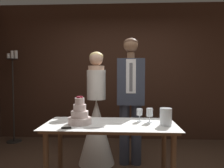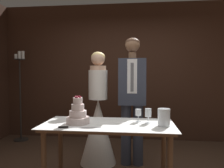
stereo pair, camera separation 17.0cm
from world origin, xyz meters
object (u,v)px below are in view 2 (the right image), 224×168
Objects in this scene: bride at (98,123)px; candle_stand at (20,95)px; tiered_cake at (78,115)px; hurricane_candle at (164,118)px; wine_glass_near at (138,113)px; groom at (132,95)px; cake_knife at (72,127)px; cake_table at (108,132)px; wine_glass_middle at (148,113)px.

candle_stand is (-1.75, 0.94, 0.31)m from bride.
tiered_cake is 0.95m from hurricane_candle.
groom is (-0.08, 0.66, 0.15)m from wine_glass_near.
bride is (0.08, 0.82, -0.27)m from tiered_cake.
tiered_cake is 0.19× the size of bride.
cake_knife is 2.58m from candle_stand.
cake_knife is at bearing -93.13° from tiered_cake.
candle_stand is at bearing 151.83° from bride.
cake_knife is at bearing -145.84° from cake_table.
candle_stand reaches higher than wine_glass_middle.
cake_knife is 0.23× the size of groom.
wine_glass_middle is at bearing 141.02° from hurricane_candle.
candle_stand is at bearing 145.72° from wine_glass_near.
hurricane_candle is 0.10× the size of groom.
cake_knife is at bearing -49.94° from candle_stand.
tiered_cake reaches higher than wine_glass_middle.
wine_glass_middle is 0.09× the size of candle_stand.
wine_glass_near is at bearing 21.57° from cake_table.
groom reaches higher than hurricane_candle.
hurricane_candle reaches higher than wine_glass_near.
tiered_cake is 0.87m from bride.
candle_stand reaches higher than tiered_cake.
hurricane_candle is (0.61, -0.05, 0.19)m from cake_table.
wine_glass_middle is 0.75m from groom.
wine_glass_middle is (0.45, 0.08, 0.21)m from cake_table.
tiered_cake is at bearing -125.78° from groom.
bride is at bearing 84.11° from tiered_cake.
cake_table is 0.39m from tiered_cake.
cake_table is 0.50m from wine_glass_middle.
wine_glass_near is at bearing -48.08° from bride.
candle_stand reaches higher than bride.
candle_stand is (-2.35, 1.60, 0.03)m from wine_glass_near.
bride is at bearing -28.17° from candle_stand.
wine_glass_near is (0.34, 0.13, 0.20)m from cake_table.
cake_table is at bearing 175.44° from hurricane_candle.
bride is (-0.86, 0.84, -0.27)m from hurricane_candle.
tiered_cake is at bearing 178.94° from hurricane_candle.
groom is (0.59, 0.82, 0.16)m from tiered_cake.
cake_knife is 0.98m from hurricane_candle.
tiered_cake is 2.43m from candle_stand.
groom is at bearing 72.21° from cake_table.
hurricane_candle is at bearing 1.08° from cake_knife.
wine_glass_middle is 1.04m from bride.
tiered_cake is at bearing -95.89° from bride.
tiered_cake is at bearing -171.97° from wine_glass_middle.
groom is (0.60, 1.03, 0.25)m from cake_knife.
bride reaches higher than tiered_cake.
groom is at bearing 97.22° from wine_glass_near.
cake_table is 0.90m from groom.
bride is at bearing 74.57° from cake_knife.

